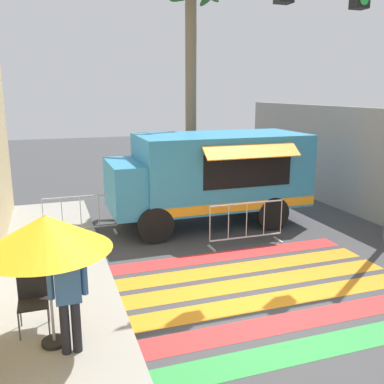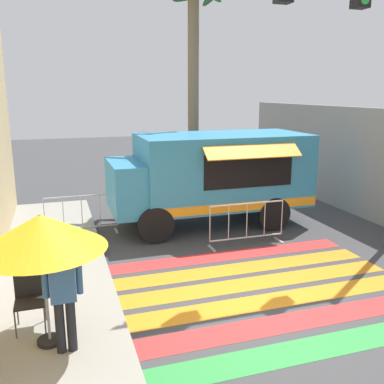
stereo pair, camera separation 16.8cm
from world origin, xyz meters
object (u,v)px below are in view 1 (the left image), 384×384
at_px(folding_chair, 33,296).
at_px(vendor_person, 68,291).
at_px(patio_umbrella, 46,233).
at_px(barricade_side, 81,216).
at_px(food_truck, 207,173).
at_px(barricade_front, 246,224).
at_px(traffic_signal_pole, 361,38).
at_px(palm_tree, 191,58).

height_order(folding_chair, vendor_person, vendor_person).
distance_m(patio_umbrella, barricade_side, 5.51).
bearing_deg(folding_chair, vendor_person, -66.36).
distance_m(food_truck, barricade_front, 2.16).
relative_size(folding_chair, vendor_person, 0.53).
bearing_deg(vendor_person, barricade_side, 70.17).
xyz_separation_m(patio_umbrella, folding_chair, (-0.27, 0.55, -1.15)).
relative_size(traffic_signal_pole, patio_umbrella, 3.48).
height_order(food_truck, barricade_side, food_truck).
bearing_deg(traffic_signal_pole, food_truck, 126.59).
xyz_separation_m(traffic_signal_pole, patio_umbrella, (-6.58, -2.08, -2.97)).
relative_size(patio_umbrella, barricade_side, 1.02).
relative_size(traffic_signal_pole, vendor_person, 4.12).
bearing_deg(barricade_side, barricade_front, -28.00).
xyz_separation_m(patio_umbrella, barricade_front, (4.62, 3.26, -1.32)).
relative_size(food_truck, barricade_side, 2.90).
distance_m(folding_chair, barricade_side, 4.86).
height_order(barricade_front, barricade_side, same).
relative_size(folding_chair, barricade_side, 0.46).
relative_size(food_truck, patio_umbrella, 2.84).
distance_m(barricade_side, palm_tree, 6.32).
bearing_deg(patio_umbrella, vendor_person, -50.61).
height_order(barricade_side, palm_tree, palm_tree).
height_order(patio_umbrella, palm_tree, palm_tree).
height_order(folding_chair, barricade_front, barricade_front).
distance_m(folding_chair, barricade_front, 5.59).
height_order(traffic_signal_pole, folding_chair, traffic_signal_pole).
height_order(folding_chair, barricade_side, barricade_side).
distance_m(food_truck, palm_tree, 4.27).
distance_m(barricade_front, barricade_side, 4.32).
bearing_deg(patio_umbrella, food_truck, 50.31).
bearing_deg(food_truck, patio_umbrella, -129.69).
bearing_deg(food_truck, vendor_person, -126.67).
height_order(barricade_front, palm_tree, palm_tree).
xyz_separation_m(vendor_person, palm_tree, (4.49, 8.14, 3.69)).
bearing_deg(folding_chair, patio_umbrella, -71.48).
distance_m(vendor_person, barricade_side, 5.63).
bearing_deg(barricade_front, food_truck, 99.92).
bearing_deg(barricade_side, vendor_person, -95.94).
relative_size(patio_umbrella, vendor_person, 1.18).
bearing_deg(patio_umbrella, palm_tree, 59.03).
xyz_separation_m(patio_umbrella, barricade_side, (0.81, 5.29, -1.32)).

